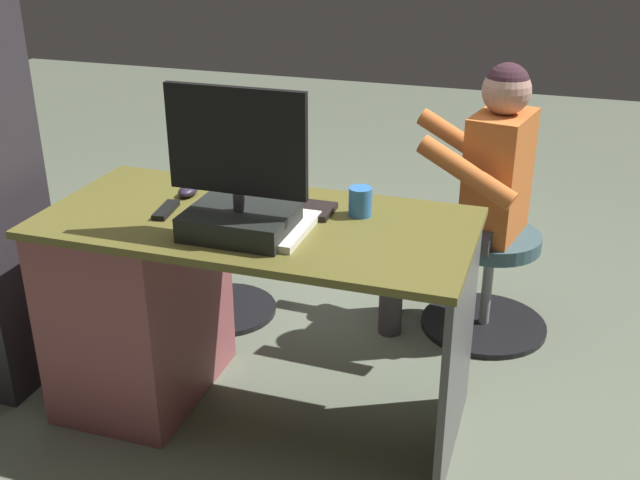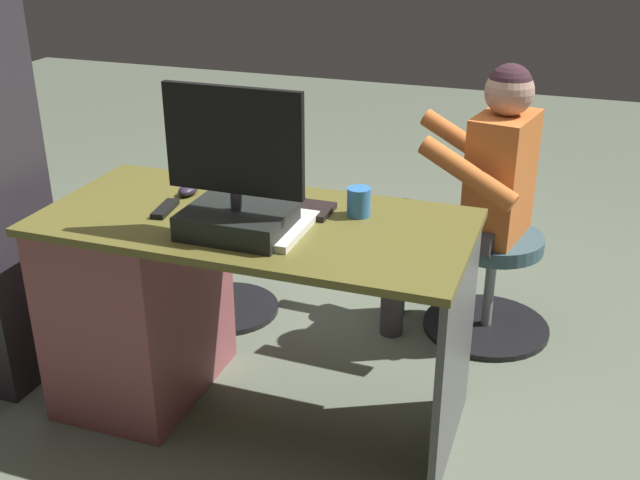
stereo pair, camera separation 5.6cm
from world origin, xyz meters
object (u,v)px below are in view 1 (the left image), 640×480
monitor (240,192)px  keyboard (272,205)px  cup (360,202)px  teddy_bear (219,188)px  desk (163,298)px  computer_mouse (188,191)px  tv_remote (166,210)px  office_chair_teddy (222,259)px  person (474,181)px  visitor_chair (488,277)px

monitor → keyboard: 0.27m
cup → teddy_bear: cup is taller
desk → computer_mouse: bearing=-117.4°
monitor → desk: bearing=-18.6°
tv_remote → office_chair_teddy: (0.13, -0.66, -0.50)m
monitor → keyboard: monitor is taller
keyboard → teddy_bear: keyboard is taller
tv_remote → person: (-0.90, -0.87, -0.10)m
desk → monitor: monitor is taller
monitor → office_chair_teddy: monitor is taller
monitor → teddy_bear: (0.44, -0.76, -0.30)m
monitor → computer_mouse: size_ratio=4.78×
computer_mouse → keyboard: bearing=177.1°
visitor_chair → computer_mouse: bearing=36.1°
keyboard → cup: 0.30m
keyboard → tv_remote: size_ratio=2.80×
keyboard → visitor_chair: (-0.67, -0.74, -0.52)m
keyboard → tv_remote: 0.35m
computer_mouse → office_chair_teddy: size_ratio=0.21×
monitor → visitor_chair: size_ratio=0.86×
visitor_chair → person: bearing=11.3°
monitor → cup: bearing=-139.6°
computer_mouse → person: size_ratio=0.08×
computer_mouse → cup: size_ratio=1.01×
tv_remote → visitor_chair: (-0.99, -0.89, -0.52)m
computer_mouse → person: (-0.90, -0.71, -0.11)m
cup → office_chair_teddy: bearing=-33.0°
cup → person: (-0.29, -0.69, -0.13)m
desk → keyboard: bearing=-164.4°
monitor → cup: (-0.31, -0.26, -0.09)m
person → tv_remote: bearing=44.0°
cup → tv_remote: (0.62, 0.18, -0.04)m
office_chair_teddy → person: bearing=-168.7°
cup → visitor_chair: size_ratio=0.18×
teddy_bear → visitor_chair: teddy_bear is taller
cup → office_chair_teddy: (0.75, -0.49, -0.54)m
keyboard → office_chair_teddy: 0.85m
visitor_chair → cup: bearing=62.1°
desk → keyboard: keyboard is taller
computer_mouse → office_chair_teddy: bearing=-75.5°
cup → visitor_chair: 0.98m
teddy_bear → keyboard: bearing=130.6°
cup → teddy_bear: size_ratio=0.30×
desk → cup: size_ratio=14.82×
teddy_bear → computer_mouse: bearing=104.3°
tv_remote → person: person is taller
office_chair_teddy → tv_remote: bearing=101.2°
computer_mouse → tv_remote: (-0.00, 0.16, -0.01)m
cup → desk: bearing=11.3°
teddy_bear → office_chair_teddy: bearing=90.0°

